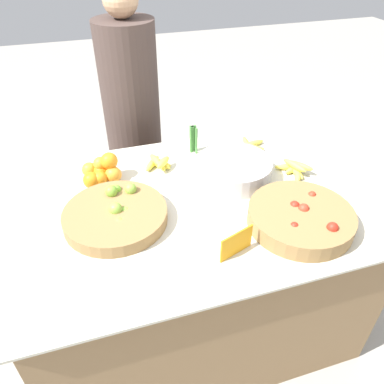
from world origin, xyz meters
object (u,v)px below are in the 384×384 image
at_px(tomato_basket, 301,218).
at_px(metal_bowl, 234,169).
at_px(price_sign, 236,243).
at_px(lime_bowl, 116,215).
at_px(vendor_person, 134,128).

height_order(tomato_basket, metal_bowl, tomato_basket).
bearing_deg(price_sign, metal_bowl, 49.07).
distance_m(lime_bowl, price_sign, 0.52).
relative_size(metal_bowl, price_sign, 2.47).
relative_size(lime_bowl, tomato_basket, 1.00).
bearing_deg(metal_bowl, vendor_person, 113.36).
relative_size(lime_bowl, price_sign, 2.95).
height_order(metal_bowl, vendor_person, vendor_person).
xyz_separation_m(metal_bowl, vendor_person, (-0.36, 0.82, -0.12)).
xyz_separation_m(lime_bowl, price_sign, (0.41, -0.33, 0.02)).
bearing_deg(lime_bowl, price_sign, -38.68).
bearing_deg(tomato_basket, lime_bowl, 160.90).
distance_m(metal_bowl, vendor_person, 0.90).
bearing_deg(lime_bowl, metal_bowl, 14.29).
bearing_deg(tomato_basket, vendor_person, 111.70).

